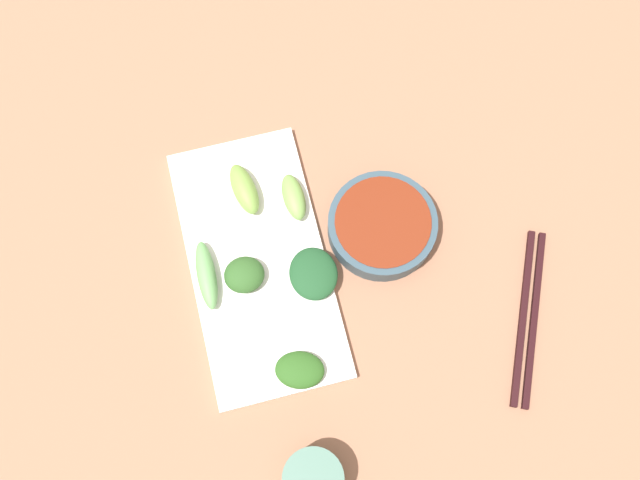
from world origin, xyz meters
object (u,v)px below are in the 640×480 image
Objects in this scene: sauce_bowl at (382,225)px; tea_cup at (313,478)px; chopsticks at (528,317)px; serving_plate at (258,263)px.

tea_cup reaches higher than sauce_bowl.
tea_cup is (0.31, 0.12, 0.02)m from chopsticks.
tea_cup reaches higher than chopsticks.
chopsticks is 0.34m from tea_cup.
sauce_bowl is at bearing -178.16° from serving_plate.
sauce_bowl is 0.65× the size of chopsticks.
chopsticks is at bearing 133.07° from sauce_bowl.
sauce_bowl is at bearing -22.15° from chopsticks.
serving_plate is at bearing -88.86° from tea_cup.
tea_cup is (0.16, 0.28, 0.01)m from sauce_bowl.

